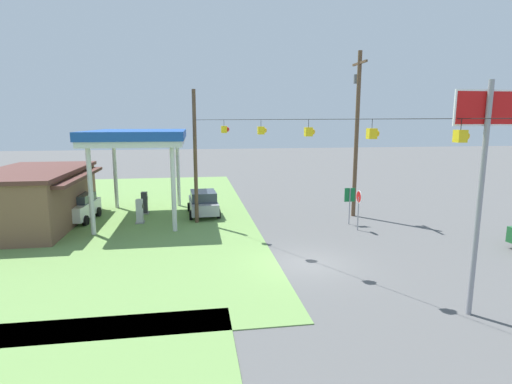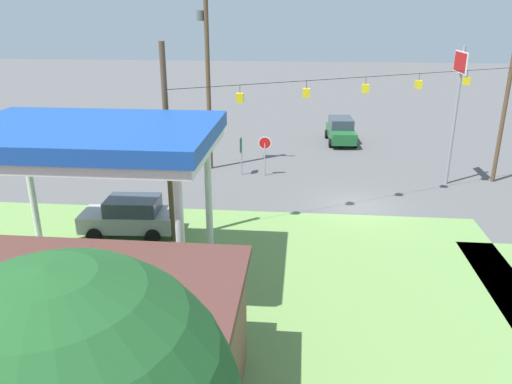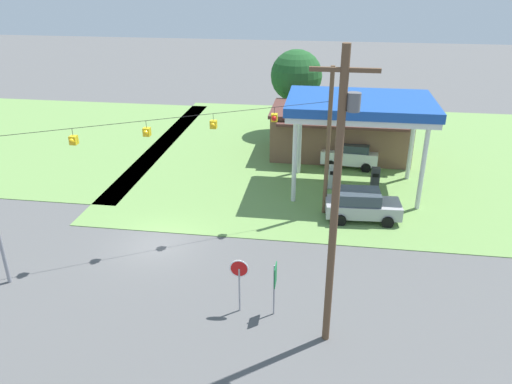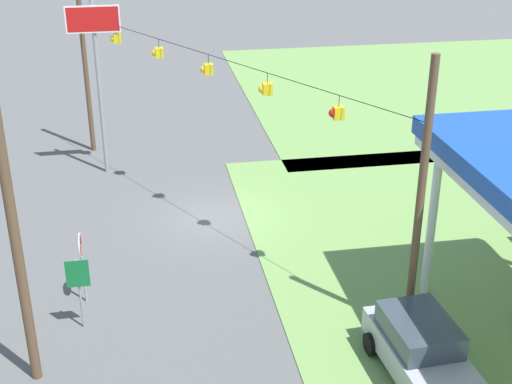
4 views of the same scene
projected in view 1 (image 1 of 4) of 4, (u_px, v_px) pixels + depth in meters
name	position (u px, v px, depth m)	size (l,w,h in m)	color
ground_plane	(305.00, 264.00, 18.86)	(160.00, 160.00, 0.00)	#565656
grass_verge_station_corner	(52.00, 215.00, 28.63)	(36.00, 28.00, 0.04)	#6B934C
gas_station_canopy	(139.00, 138.00, 26.71)	(8.89, 6.13, 6.05)	silver
gas_station_store	(34.00, 198.00, 25.50)	(10.50, 6.03, 3.63)	brown
fuel_pump_near	(140.00, 212.00, 26.22)	(0.71, 0.56, 1.61)	gray
fuel_pump_far	(145.00, 204.00, 28.87)	(0.71, 0.56, 1.61)	gray
car_at_pumps_front	(203.00, 203.00, 28.45)	(4.33, 2.30, 1.78)	#9E9EA3
car_at_pumps_rear	(78.00, 207.00, 26.77)	(4.18, 2.41, 1.82)	white
stop_sign_roadside	(359.00, 201.00, 24.39)	(0.80, 0.08, 2.50)	#99999E
stop_sign_overhead	(483.00, 151.00, 13.03)	(0.22, 2.31, 7.96)	gray
route_sign	(350.00, 198.00, 25.86)	(0.10, 0.70, 2.40)	gray
utility_pole_main	(357.00, 127.00, 27.38)	(2.20, 0.44, 11.28)	brown
signal_span_gantry	(308.00, 163.00, 18.02)	(17.45, 10.24, 8.64)	brown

